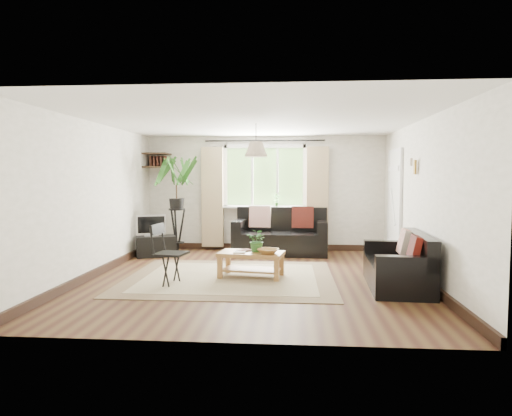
# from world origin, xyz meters

# --- Properties ---
(floor) EXTENTS (5.50, 5.50, 0.00)m
(floor) POSITION_xyz_m (0.00, 0.00, 0.00)
(floor) COLOR #321910
(floor) RESTS_ON ground
(ceiling) EXTENTS (5.50, 5.50, 0.00)m
(ceiling) POSITION_xyz_m (0.00, 0.00, 2.40)
(ceiling) COLOR white
(ceiling) RESTS_ON floor
(wall_back) EXTENTS (5.00, 0.02, 2.40)m
(wall_back) POSITION_xyz_m (0.00, 2.75, 1.20)
(wall_back) COLOR beige
(wall_back) RESTS_ON floor
(wall_front) EXTENTS (5.00, 0.02, 2.40)m
(wall_front) POSITION_xyz_m (0.00, -2.75, 1.20)
(wall_front) COLOR beige
(wall_front) RESTS_ON floor
(wall_left) EXTENTS (0.02, 5.50, 2.40)m
(wall_left) POSITION_xyz_m (-2.50, 0.00, 1.20)
(wall_left) COLOR beige
(wall_left) RESTS_ON floor
(wall_right) EXTENTS (0.02, 5.50, 2.40)m
(wall_right) POSITION_xyz_m (2.50, 0.00, 1.20)
(wall_right) COLOR beige
(wall_right) RESTS_ON floor
(rug) EXTENTS (3.17, 2.72, 0.02)m
(rug) POSITION_xyz_m (-0.37, -0.03, 0.01)
(rug) COLOR beige
(rug) RESTS_ON floor
(window) EXTENTS (2.50, 0.16, 2.16)m
(window) POSITION_xyz_m (0.00, 2.71, 1.55)
(window) COLOR white
(window) RESTS_ON wall_back
(door) EXTENTS (0.06, 0.96, 2.06)m
(door) POSITION_xyz_m (2.47, 1.70, 1.00)
(door) COLOR silver
(door) RESTS_ON wall_right
(corner_shelf) EXTENTS (0.50, 0.50, 0.34)m
(corner_shelf) POSITION_xyz_m (-2.25, 2.50, 1.89)
(corner_shelf) COLOR black
(corner_shelf) RESTS_ON wall_back
(pendant_lamp) EXTENTS (0.36, 0.36, 0.54)m
(pendant_lamp) POSITION_xyz_m (0.00, 0.40, 2.05)
(pendant_lamp) COLOR beige
(pendant_lamp) RESTS_ON ceiling
(wall_sconce) EXTENTS (0.12, 0.12, 0.28)m
(wall_sconce) POSITION_xyz_m (2.43, 0.30, 1.74)
(wall_sconce) COLOR beige
(wall_sconce) RESTS_ON wall_right
(sofa_back) EXTENTS (1.91, 1.02, 0.88)m
(sofa_back) POSITION_xyz_m (0.35, 2.22, 0.44)
(sofa_back) COLOR black
(sofa_back) RESTS_ON floor
(sofa_right) EXTENTS (1.59, 0.86, 0.73)m
(sofa_right) POSITION_xyz_m (2.05, -0.44, 0.36)
(sofa_right) COLOR black
(sofa_right) RESTS_ON floor
(coffee_table) EXTENTS (1.04, 0.67, 0.40)m
(coffee_table) POSITION_xyz_m (-0.04, 0.02, 0.20)
(coffee_table) COLOR olive
(coffee_table) RESTS_ON floor
(table_plant) EXTENTS (0.41, 0.39, 0.35)m
(table_plant) POSITION_xyz_m (0.05, 0.05, 0.57)
(table_plant) COLOR #295A24
(table_plant) RESTS_ON coffee_table
(bowl) EXTENTS (0.39, 0.39, 0.08)m
(bowl) POSITION_xyz_m (0.22, -0.11, 0.44)
(bowl) COLOR olive
(bowl) RESTS_ON coffee_table
(book_a) EXTENTS (0.18, 0.24, 0.02)m
(book_a) POSITION_xyz_m (-0.30, -0.03, 0.41)
(book_a) COLOR white
(book_a) RESTS_ON coffee_table
(book_b) EXTENTS (0.28, 0.28, 0.02)m
(book_b) POSITION_xyz_m (-0.22, 0.16, 0.41)
(book_b) COLOR #522A21
(book_b) RESTS_ON coffee_table
(tv_stand) EXTENTS (0.84, 0.66, 0.40)m
(tv_stand) POSITION_xyz_m (-2.07, 1.74, 0.20)
(tv_stand) COLOR black
(tv_stand) RESTS_ON floor
(tv) EXTENTS (0.60, 0.39, 0.44)m
(tv) POSITION_xyz_m (-2.16, 1.74, 0.62)
(tv) COLOR #A5A5AA
(tv) RESTS_ON tv_stand
(palm_stand) EXTENTS (0.84, 0.84, 1.97)m
(palm_stand) POSITION_xyz_m (-1.74, 2.11, 0.98)
(palm_stand) COLOR black
(palm_stand) RESTS_ON floor
(folding_chair) EXTENTS (0.52, 0.52, 0.88)m
(folding_chair) POSITION_xyz_m (-1.14, -0.55, 0.44)
(folding_chair) COLOR black
(folding_chair) RESTS_ON floor
(sill_plant) EXTENTS (0.14, 0.10, 0.27)m
(sill_plant) POSITION_xyz_m (0.25, 2.63, 1.06)
(sill_plant) COLOR #2D6023
(sill_plant) RESTS_ON window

